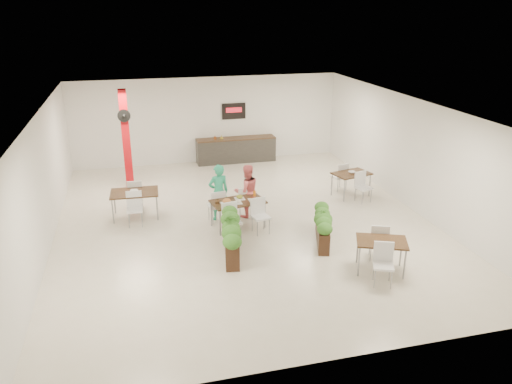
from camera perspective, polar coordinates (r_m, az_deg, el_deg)
ground at (r=13.86m, az=-1.37°, el=-3.42°), size 12.00×12.00×0.00m
room_shell at (r=13.18m, az=-1.45°, el=4.59°), size 10.10×12.10×3.22m
red_column at (r=16.63m, az=-14.63°, el=5.99°), size 0.40×0.41×3.20m
service_counter at (r=19.11m, az=-2.30°, el=4.90°), size 3.00×0.64×2.20m
main_table at (r=13.32m, az=-2.11°, el=-1.49°), size 1.51×1.80×0.92m
diner_man at (r=13.79m, az=-4.29°, el=-0.03°), size 0.64×0.47×1.60m
diner_woman at (r=13.95m, az=-1.06°, el=0.12°), size 0.83×0.69×1.53m
planter_left at (r=11.96m, az=-2.87°, el=-4.79°), size 0.66×1.95×1.03m
planter_right at (r=12.64m, az=7.65°, el=-3.70°), size 0.81×1.63×0.88m
side_table_a at (r=14.36m, az=-13.70°, el=-0.40°), size 1.35×1.64×0.92m
side_table_b at (r=15.83m, az=10.85°, el=1.71°), size 1.27×1.67×0.92m
side_table_c at (r=11.47m, az=14.14°, el=-6.02°), size 1.29×1.66×0.92m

